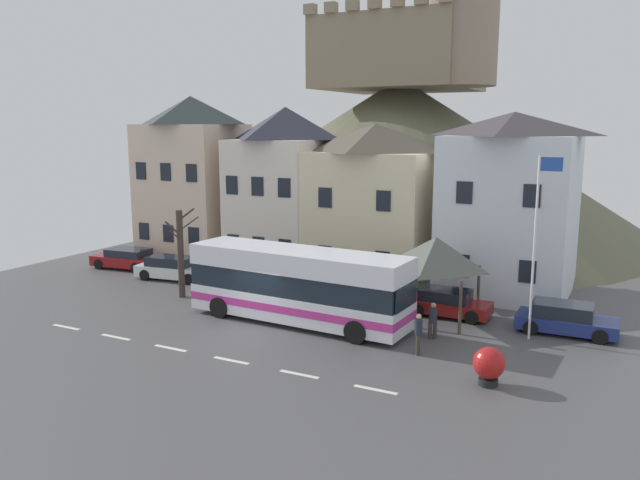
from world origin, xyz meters
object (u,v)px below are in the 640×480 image
(parked_car_03, at_px, (448,303))
(hilltop_castle, at_px, (399,152))
(townhouse_00, at_px, (193,179))
(bus_shelter, at_px, (436,253))
(parked_car_02, at_px, (127,258))
(townhouse_03, at_px, (510,204))
(parked_car_00, at_px, (173,268))
(pedestrian_01, at_px, (418,333))
(transit_bus, at_px, (298,286))
(public_bench, at_px, (421,296))
(townhouse_02, at_px, (375,203))
(flagpole, at_px, (537,236))
(harbour_buoy, at_px, (489,364))
(townhouse_01, at_px, (286,189))
(parked_car_01, at_px, (565,319))
(pedestrian_00, at_px, (433,319))
(bare_tree_00, at_px, (181,252))

(parked_car_03, bearing_deg, hilltop_castle, 115.57)
(townhouse_00, relative_size, bus_shelter, 2.77)
(townhouse_00, height_order, parked_car_02, townhouse_00)
(townhouse_03, bearing_deg, parked_car_00, -161.52)
(townhouse_03, relative_size, pedestrian_01, 5.78)
(transit_bus, relative_size, bus_shelter, 2.75)
(transit_bus, relative_size, public_bench, 6.48)
(townhouse_02, relative_size, townhouse_03, 0.94)
(parked_car_00, xyz_separation_m, flagpole, (20.51, -1.44, 3.80))
(townhouse_00, relative_size, harbour_buoy, 7.89)
(townhouse_01, distance_m, parked_car_00, 8.50)
(townhouse_00, relative_size, transit_bus, 1.01)
(harbour_buoy, bearing_deg, townhouse_03, 98.43)
(townhouse_01, relative_size, transit_bus, 0.94)
(parked_car_01, bearing_deg, transit_bus, -161.44)
(parked_car_02, xyz_separation_m, parked_car_03, (20.99, -0.70, -0.00))
(townhouse_01, relative_size, parked_car_00, 2.16)
(pedestrian_00, relative_size, pedestrian_01, 0.95)
(townhouse_00, height_order, townhouse_01, townhouse_00)
(pedestrian_01, bearing_deg, parked_car_00, 162.35)
(parked_car_03, relative_size, flagpole, 0.50)
(parked_car_00, xyz_separation_m, bare_tree_00, (3.00, -2.86, 1.75))
(flagpole, bearing_deg, parked_car_01, 51.29)
(townhouse_01, xyz_separation_m, parked_car_03, (12.10, -5.61, -4.41))
(parked_car_01, relative_size, bare_tree_00, 0.88)
(flagpole, bearing_deg, townhouse_00, 163.78)
(parked_car_03, bearing_deg, townhouse_01, 154.80)
(townhouse_00, height_order, parked_car_03, townhouse_00)
(transit_bus, distance_m, parked_car_00, 11.34)
(parked_car_00, distance_m, pedestrian_00, 17.10)
(pedestrian_00, distance_m, pedestrian_01, 2.08)
(parked_car_02, distance_m, parked_car_03, 21.00)
(townhouse_00, height_order, transit_bus, townhouse_00)
(townhouse_01, relative_size, hilltop_castle, 0.24)
(public_bench, bearing_deg, townhouse_02, 135.39)
(townhouse_03, xyz_separation_m, public_bench, (-3.31, -4.66, -4.35))
(townhouse_01, distance_m, flagpole, 17.76)
(townhouse_02, bearing_deg, harbour_buoy, -53.11)
(transit_bus, height_order, bare_tree_00, bare_tree_00)
(parked_car_01, xyz_separation_m, bare_tree_00, (-18.71, -2.91, 1.76))
(townhouse_03, xyz_separation_m, hilltop_castle, (-12.00, 15.66, 1.95))
(pedestrian_00, bearing_deg, flagpole, 26.17)
(parked_car_00, bearing_deg, parked_car_03, -6.83)
(townhouse_02, height_order, flagpole, townhouse_02)
(parked_car_03, distance_m, flagpole, 5.85)
(townhouse_03, distance_m, public_bench, 7.18)
(townhouse_01, bearing_deg, public_bench, -23.42)
(bare_tree_00, bearing_deg, parked_car_02, 153.20)
(parked_car_02, distance_m, public_bench, 19.28)
(townhouse_03, height_order, parked_car_00, townhouse_03)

